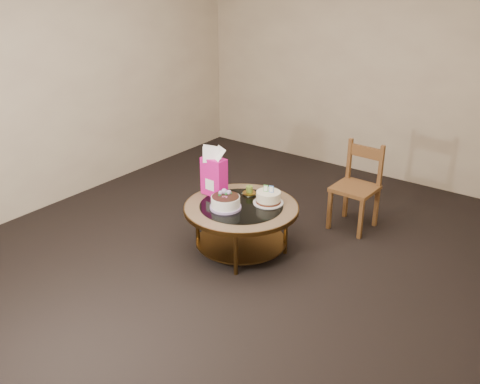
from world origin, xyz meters
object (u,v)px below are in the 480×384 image
Objects in this scene: coffee_table at (241,213)px; cream_cake at (268,198)px; gift_bag at (214,172)px; dining_chair at (357,186)px; decorated_cake at (226,203)px.

cream_cake reaches higher than coffee_table.
coffee_table is 2.24× the size of gift_bag.
gift_bag reaches higher than dining_chair.
dining_chair is at bearing 49.97° from gift_bag.
dining_chair is (0.94, 1.02, -0.26)m from gift_bag.
dining_chair reaches higher than decorated_cake.
decorated_cake is at bearing -30.39° from gift_bag.
gift_bag is (-0.27, 0.17, 0.17)m from decorated_cake.
gift_bag is at bearing 179.01° from cream_cake.
gift_bag is 1.42m from dining_chair.
cream_cake is (0.24, 0.31, 0.00)m from decorated_cake.
coffee_table is at bearing -4.61° from gift_bag.
decorated_cake is 0.36m from gift_bag.
decorated_cake is (-0.07, -0.13, 0.13)m from coffee_table.
gift_bag is at bearing 172.70° from coffee_table.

